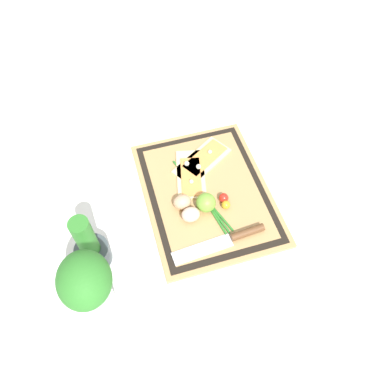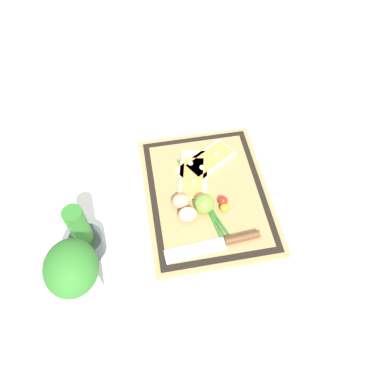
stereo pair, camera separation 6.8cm
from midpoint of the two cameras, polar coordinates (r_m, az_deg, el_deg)
ground_plane at (r=1.16m, az=0.55°, el=-0.42°), size 6.00×6.00×0.00m
cutting_board at (r=1.15m, az=0.56°, el=-0.22°), size 0.49×0.38×0.02m
pizza_slice_near at (r=1.21m, az=0.02°, el=4.79°), size 0.18×0.21×0.02m
pizza_slice_far at (r=1.18m, az=-1.86°, el=2.63°), size 0.20×0.13×0.02m
knife at (r=1.06m, az=4.60°, el=-6.99°), size 0.05×0.27×0.02m
egg_brown at (r=1.10m, az=-3.25°, el=-1.60°), size 0.04×0.05×0.04m
egg_pink at (r=1.08m, az=-2.01°, el=-3.53°), size 0.04×0.05×0.04m
lime at (r=1.09m, az=0.35°, el=-1.70°), size 0.06×0.06×0.06m
cherry_tomato_red at (r=1.12m, az=3.11°, el=-0.97°), size 0.03×0.03×0.03m
cherry_tomato_yellow at (r=1.10m, az=3.43°, el=-2.04°), size 0.03×0.03×0.03m
scallion_bunch at (r=1.13m, az=-0.27°, el=-0.37°), size 0.30×0.11×0.01m
herb_pot at (r=1.04m, az=-17.06°, el=-8.20°), size 0.09×0.09×0.20m
sauce_jar at (r=1.23m, az=-15.14°, el=5.68°), size 0.09×0.09×0.11m
herb_glass at (r=0.92m, az=-17.67°, el=-13.53°), size 0.14×0.12×0.23m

